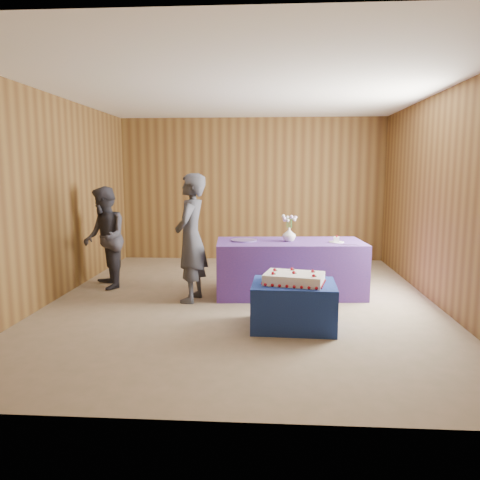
# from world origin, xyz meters

# --- Properties ---
(ground) EXTENTS (6.00, 6.00, 0.00)m
(ground) POSITION_xyz_m (0.00, 0.00, 0.00)
(ground) COLOR gray
(ground) RESTS_ON ground
(room_shell) EXTENTS (5.04, 6.04, 2.72)m
(room_shell) POSITION_xyz_m (0.00, 0.00, 1.80)
(room_shell) COLOR brown
(room_shell) RESTS_ON ground
(cake_table) EXTENTS (0.93, 0.73, 0.50)m
(cake_table) POSITION_xyz_m (0.62, -0.99, 0.25)
(cake_table) COLOR navy
(cake_table) RESTS_ON ground
(serving_table) EXTENTS (2.06, 1.06, 0.75)m
(serving_table) POSITION_xyz_m (0.63, 0.40, 0.38)
(serving_table) COLOR #5C2F82
(serving_table) RESTS_ON ground
(sheet_cake) EXTENTS (0.73, 0.57, 0.15)m
(sheet_cake) POSITION_xyz_m (0.62, -1.01, 0.56)
(sheet_cake) COLOR white
(sheet_cake) RESTS_ON cake_table
(vase) EXTENTS (0.19, 0.19, 0.19)m
(vase) POSITION_xyz_m (0.62, 0.39, 0.84)
(vase) COLOR silver
(vase) RESTS_ON serving_table
(flower_spray) EXTENTS (0.21, 0.20, 0.16)m
(flower_spray) POSITION_xyz_m (0.62, 0.39, 1.07)
(flower_spray) COLOR #2F692A
(flower_spray) RESTS_ON vase
(platter) EXTENTS (0.44, 0.44, 0.02)m
(platter) POSITION_xyz_m (-0.00, 0.38, 0.76)
(platter) COLOR #644B97
(platter) RESTS_ON serving_table
(plate) EXTENTS (0.22, 0.22, 0.01)m
(plate) POSITION_xyz_m (1.25, 0.33, 0.76)
(plate) COLOR silver
(plate) RESTS_ON serving_table
(cake_slice) EXTENTS (0.08, 0.07, 0.09)m
(cake_slice) POSITION_xyz_m (1.25, 0.33, 0.80)
(cake_slice) COLOR white
(cake_slice) RESTS_ON plate
(knife) EXTENTS (0.26, 0.06, 0.00)m
(knife) POSITION_xyz_m (1.39, 0.12, 0.75)
(knife) COLOR silver
(knife) RESTS_ON serving_table
(guest_left) EXTENTS (0.48, 0.66, 1.68)m
(guest_left) POSITION_xyz_m (-0.67, -0.00, 0.84)
(guest_left) COLOR #383942
(guest_left) RESTS_ON ground
(guest_right) EXTENTS (0.85, 0.91, 1.49)m
(guest_right) POSITION_xyz_m (-2.04, 0.59, 0.74)
(guest_right) COLOR #32313B
(guest_right) RESTS_ON ground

